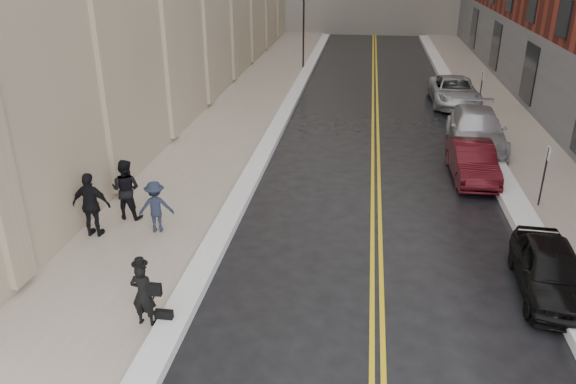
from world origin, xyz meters
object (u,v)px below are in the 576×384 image
(car_black, at_px, (551,270))
(car_maroon, at_px, (472,161))
(pedestrian_b, at_px, (156,207))
(pedestrian_main, at_px, (143,294))
(car_silver_far, at_px, (454,91))
(pedestrian_a, at_px, (126,189))
(pedestrian_c, at_px, (92,205))
(car_silver_near, at_px, (476,130))

(car_black, xyz_separation_m, car_maroon, (-0.72, 7.71, 0.03))
(car_black, distance_m, car_maroon, 7.75)
(car_maroon, bearing_deg, pedestrian_b, -150.38)
(car_maroon, bearing_deg, pedestrian_main, -131.16)
(car_maroon, relative_size, car_silver_far, 0.78)
(car_black, distance_m, pedestrian_a, 12.43)
(car_silver_far, bearing_deg, pedestrian_b, -123.13)
(car_black, height_order, pedestrian_a, pedestrian_a)
(car_silver_far, relative_size, pedestrian_a, 2.74)
(car_silver_far, height_order, pedestrian_c, pedestrian_c)
(car_maroon, height_order, pedestrian_b, pedestrian_b)
(car_black, xyz_separation_m, pedestrian_c, (-12.70, 1.10, 0.49))
(car_black, bearing_deg, pedestrian_main, -160.06)
(car_maroon, height_order, pedestrian_a, pedestrian_a)
(car_black, height_order, car_silver_near, car_silver_near)
(car_silver_far, xyz_separation_m, pedestrian_b, (-10.95, -17.23, 0.21))
(car_silver_far, xyz_separation_m, pedestrian_a, (-12.19, -16.47, 0.38))
(pedestrian_b, bearing_deg, car_silver_near, -154.14)
(pedestrian_a, bearing_deg, car_silver_near, -139.27)
(car_maroon, bearing_deg, car_black, -85.74)
(car_silver_near, height_order, pedestrian_a, pedestrian_a)
(car_silver_far, relative_size, pedestrian_c, 2.68)
(car_maroon, distance_m, pedestrian_b, 11.90)
(pedestrian_main, height_order, pedestrian_a, pedestrian_a)
(pedestrian_main, height_order, pedestrian_b, pedestrian_b)
(car_black, height_order, car_maroon, car_maroon)
(car_silver_far, distance_m, pedestrian_main, 23.74)
(car_black, bearing_deg, car_silver_far, 93.45)
(pedestrian_a, relative_size, pedestrian_c, 0.98)
(pedestrian_main, distance_m, pedestrian_c, 5.02)
(car_maroon, distance_m, car_silver_near, 3.76)
(car_black, relative_size, car_silver_far, 0.73)
(pedestrian_main, bearing_deg, car_silver_near, -120.97)
(pedestrian_c, bearing_deg, car_maroon, -150.04)
(car_silver_near, height_order, pedestrian_b, pedestrian_b)
(car_maroon, height_order, car_silver_far, car_silver_far)
(car_maroon, distance_m, pedestrian_a, 12.65)
(car_black, relative_size, car_maroon, 0.93)
(car_silver_near, relative_size, pedestrian_b, 3.49)
(car_black, distance_m, pedestrian_c, 12.76)
(car_black, height_order, pedestrian_c, pedestrian_c)
(car_silver_far, xyz_separation_m, pedestrian_c, (-12.70, -17.78, 0.41))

